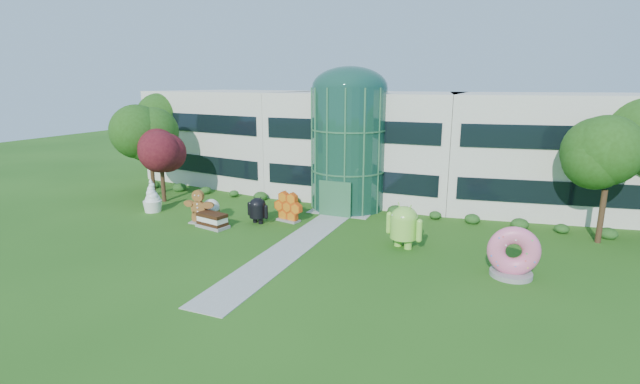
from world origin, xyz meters
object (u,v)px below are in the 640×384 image
at_px(donut, 513,251).
at_px(gingerbread, 199,206).
at_px(android_green, 404,223).
at_px(android_black, 258,208).

bearing_deg(donut, gingerbread, 168.62).
bearing_deg(donut, android_green, 153.71).
relative_size(android_black, gingerbread, 0.82).
height_order(android_green, android_black, android_green).
height_order(android_black, gingerbread, gingerbread).
bearing_deg(gingerbread, android_green, -1.95).
bearing_deg(android_green, donut, 4.19).
distance_m(android_black, donut, 17.78).
bearing_deg(android_black, android_green, 6.63).
xyz_separation_m(android_green, android_black, (-11.11, 0.93, -0.44)).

